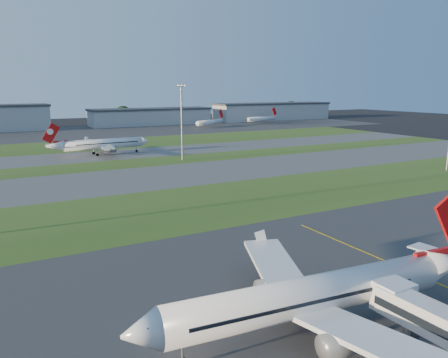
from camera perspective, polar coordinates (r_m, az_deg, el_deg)
ground at (r=58.53m, az=25.19°, el=-14.19°), size 700.00×700.00×0.00m
apron_near at (r=58.53m, az=25.19°, el=-14.19°), size 300.00×70.00×0.01m
grass_strip_a at (r=96.17m, az=-0.44°, el=-2.98°), size 300.00×34.00×0.01m
taxiway_a at (r=125.50m, az=-7.57°, el=0.42°), size 300.00×32.00×0.01m
grass_strip_b at (r=148.74m, az=-11.06°, el=2.09°), size 300.00×18.00×0.01m
taxiway_b at (r=169.61m, az=-13.33°, el=3.17°), size 300.00×26.00×0.01m
grass_strip_c at (r=201.36m, az=-15.85°, el=4.36°), size 300.00×40.00×0.01m
apron_far at (r=259.90m, az=-18.85°, el=5.76°), size 400.00×80.00×0.01m
airliner_parked at (r=45.95m, az=11.52°, el=-14.76°), size 38.22×32.31×11.93m
airliner_taxiing at (r=169.69m, az=-15.51°, el=4.41°), size 36.16×30.63×11.28m
mini_jet_near at (r=279.56m, az=-1.84°, el=7.44°), size 26.00×15.14×9.48m
mini_jet_far at (r=312.06m, az=4.97°, el=7.85°), size 28.31×8.64×9.48m
light_mast_centre at (r=150.34m, az=-5.54°, el=8.04°), size 3.20×0.70×25.80m
hangar_east at (r=302.24m, az=-9.55°, el=8.06°), size 81.60×23.00×11.20m
hangar_far_east at (r=347.97m, az=6.37°, el=8.78°), size 96.90×23.00×13.20m
tree_mid_west at (r=297.54m, az=-24.14°, el=7.18°), size 9.90×9.90×10.80m
tree_mid_east at (r=311.03m, az=-13.05°, el=8.24°), size 11.55×11.55×12.60m
tree_east at (r=337.31m, az=-0.46°, el=8.68°), size 10.45×10.45×11.40m
tree_far_east at (r=378.50m, az=8.75°, el=9.08°), size 12.65×12.65×13.80m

